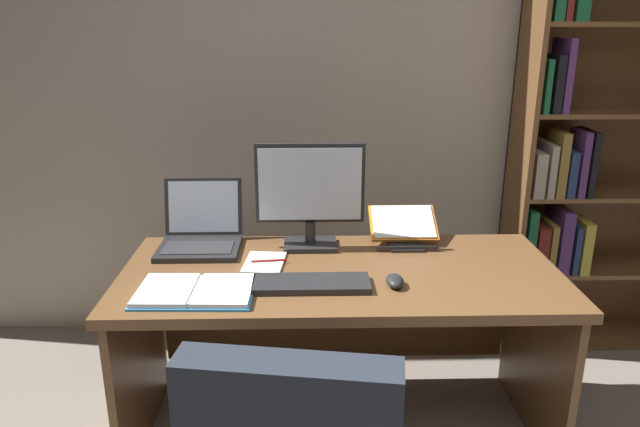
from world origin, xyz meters
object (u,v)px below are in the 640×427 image
(monitor, at_px, (310,196))
(open_binder, at_px, (195,291))
(keyboard, at_px, (311,284))
(computer_mouse, at_px, (395,281))
(reading_stand_with_book, at_px, (404,227))
(bookshelf, at_px, (591,162))
(pen, at_px, (269,261))
(laptop, at_px, (201,234))
(notepad, at_px, (264,263))
(desk, at_px, (339,306))

(monitor, relative_size, open_binder, 1.08)
(open_binder, bearing_deg, keyboard, 8.80)
(computer_mouse, height_order, reading_stand_with_book, reading_stand_with_book)
(bookshelf, distance_m, keyboard, 1.67)
(pen, bearing_deg, laptop, 147.03)
(keyboard, bearing_deg, laptop, 138.57)
(bookshelf, bearing_deg, notepad, -156.98)
(keyboard, bearing_deg, computer_mouse, 0.00)
(monitor, bearing_deg, computer_mouse, -53.02)
(monitor, xyz_separation_m, notepad, (-0.18, -0.18, -0.22))
(computer_mouse, relative_size, notepad, 0.50)
(keyboard, relative_size, computer_mouse, 4.04)
(laptop, height_order, open_binder, laptop)
(monitor, xyz_separation_m, computer_mouse, (0.30, -0.40, -0.20))
(laptop, xyz_separation_m, open_binder, (0.06, -0.46, -0.04))
(desk, xyz_separation_m, reading_stand_with_book, (0.29, 0.22, 0.26))
(bookshelf, relative_size, notepad, 9.71)
(bookshelf, height_order, laptop, bookshelf)
(keyboard, relative_size, notepad, 2.00)
(bookshelf, relative_size, open_binder, 4.88)
(bookshelf, relative_size, laptop, 6.13)
(computer_mouse, relative_size, open_binder, 0.25)
(laptop, height_order, pen, laptop)
(keyboard, bearing_deg, open_binder, -172.97)
(desk, relative_size, notepad, 7.99)
(laptop, xyz_separation_m, reading_stand_with_book, (0.86, 0.04, 0.01))
(computer_mouse, bearing_deg, laptop, 151.86)
(laptop, relative_size, computer_mouse, 3.19)
(bookshelf, distance_m, computer_mouse, 1.43)
(desk, bearing_deg, open_binder, -152.13)
(monitor, distance_m, computer_mouse, 0.54)
(notepad, bearing_deg, pen, 0.00)
(computer_mouse, height_order, pen, computer_mouse)
(monitor, bearing_deg, reading_stand_with_book, 6.70)
(desk, height_order, keyboard, keyboard)
(keyboard, bearing_deg, monitor, 90.00)
(desk, distance_m, laptop, 0.65)
(notepad, xyz_separation_m, pen, (0.02, 0.00, 0.01))
(notepad, bearing_deg, bookshelf, 23.02)
(bookshelf, height_order, monitor, bookshelf)
(desk, bearing_deg, monitor, 123.30)
(monitor, distance_m, notepad, 0.34)
(reading_stand_with_book, bearing_deg, desk, -142.49)
(laptop, xyz_separation_m, notepad, (0.28, -0.19, -0.05))
(notepad, bearing_deg, computer_mouse, -23.86)
(monitor, bearing_deg, laptop, 178.88)
(monitor, xyz_separation_m, open_binder, (-0.41, -0.45, -0.21))
(bookshelf, xyz_separation_m, monitor, (-1.40, -0.49, -0.02))
(keyboard, relative_size, pen, 3.00)
(monitor, height_order, open_binder, monitor)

